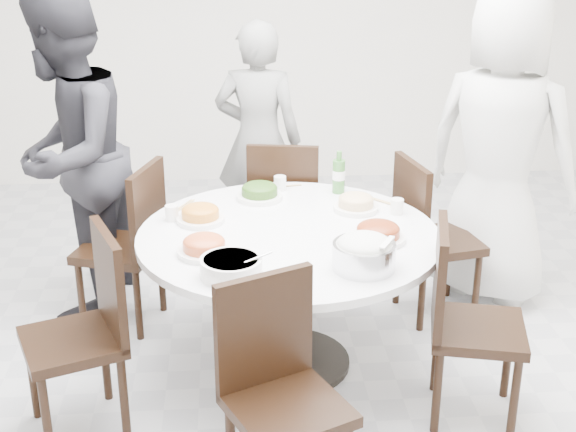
{
  "coord_description": "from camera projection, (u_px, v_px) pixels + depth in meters",
  "views": [
    {
      "loc": [
        -0.32,
        -3.59,
        2.31
      ],
      "look_at": [
        -0.03,
        0.08,
        0.82
      ],
      "focal_mm": 50.0,
      "sensor_mm": 36.0,
      "label": 1
    }
  ],
  "objects": [
    {
      "name": "floor",
      "position": [
        296.0,
        366.0,
        4.21
      ],
      "size": [
        6.0,
        6.0,
        0.01
      ],
      "primitive_type": "cube",
      "color": "silver",
      "rests_on": "ground"
    },
    {
      "name": "wall_back",
      "position": [
        264.0,
        14.0,
        6.45
      ],
      "size": [
        6.0,
        0.01,
        2.8
      ],
      "primitive_type": "cube",
      "color": "white",
      "rests_on": "ground"
    },
    {
      "name": "dining_table",
      "position": [
        289.0,
        300.0,
        4.09
      ],
      "size": [
        1.5,
        1.5,
        0.75
      ],
      "primitive_type": "cylinder",
      "color": "white",
      "rests_on": "floor"
    },
    {
      "name": "chair_ne",
      "position": [
        439.0,
        238.0,
        4.58
      ],
      "size": [
        0.5,
        0.5,
        0.95
      ],
      "primitive_type": "cube",
      "rotation": [
        0.0,
        0.0,
        1.78
      ],
      "color": "black",
      "rests_on": "floor"
    },
    {
      "name": "chair_n",
      "position": [
        286.0,
        210.0,
        4.98
      ],
      "size": [
        0.48,
        0.48,
        0.95
      ],
      "primitive_type": "cube",
      "rotation": [
        0.0,
        0.0,
        2.97
      ],
      "color": "black",
      "rests_on": "floor"
    },
    {
      "name": "chair_nw",
      "position": [
        119.0,
        246.0,
        4.48
      ],
      "size": [
        0.53,
        0.53,
        0.95
      ],
      "primitive_type": "cube",
      "rotation": [
        0.0,
        0.0,
        4.39
      ],
      "color": "black",
      "rests_on": "floor"
    },
    {
      "name": "chair_sw",
      "position": [
        72.0,
        338.0,
        3.55
      ],
      "size": [
        0.54,
        0.54,
        0.95
      ],
      "primitive_type": "cube",
      "rotation": [
        0.0,
        0.0,
        5.08
      ],
      "color": "black",
      "rests_on": "floor"
    },
    {
      "name": "chair_s",
      "position": [
        288.0,
        404.0,
        3.09
      ],
      "size": [
        0.56,
        0.56,
        0.95
      ],
      "primitive_type": "cube",
      "rotation": [
        0.0,
        0.0,
        6.72
      ],
      "color": "black",
      "rests_on": "floor"
    },
    {
      "name": "chair_se",
      "position": [
        478.0,
        325.0,
        3.65
      ],
      "size": [
        0.51,
        0.51,
        0.95
      ],
      "primitive_type": "cube",
      "rotation": [
        0.0,
        0.0,
        7.61
      ],
      "color": "black",
      "rests_on": "floor"
    },
    {
      "name": "diner_right",
      "position": [
        501.0,
        147.0,
        4.64
      ],
      "size": [
        1.09,
        1.04,
        1.87
      ],
      "primitive_type": "imported",
      "rotation": [
        0.0,
        0.0,
        2.47
      ],
      "color": "silver",
      "rests_on": "floor"
    },
    {
      "name": "diner_middle",
      "position": [
        258.0,
        141.0,
        5.27
      ],
      "size": [
        0.65,
        0.5,
        1.58
      ],
      "primitive_type": "imported",
      "rotation": [
        0.0,
        0.0,
        2.92
      ],
      "color": "black",
      "rests_on": "floor"
    },
    {
      "name": "diner_left",
      "position": [
        68.0,
        157.0,
        4.48
      ],
      "size": [
        0.87,
        1.03,
        1.87
      ],
      "primitive_type": "imported",
      "rotation": [
        0.0,
        0.0,
        4.52
      ],
      "color": "black",
      "rests_on": "floor"
    },
    {
      "name": "dish_greens",
      "position": [
        260.0,
        193.0,
        4.37
      ],
      "size": [
        0.25,
        0.25,
        0.07
      ],
      "primitive_type": "cylinder",
      "color": "white",
      "rests_on": "dining_table"
    },
    {
      "name": "dish_pale",
      "position": [
        356.0,
        205.0,
        4.22
      ],
      "size": [
        0.24,
        0.24,
        0.06
      ],
      "primitive_type": "cylinder",
      "color": "white",
      "rests_on": "dining_table"
    },
    {
      "name": "dish_orange",
      "position": [
        200.0,
        216.0,
        4.07
      ],
      "size": [
        0.24,
        0.24,
        0.07
      ],
      "primitive_type": "cylinder",
      "color": "white",
      "rests_on": "dining_table"
    },
    {
      "name": "dish_redbrown",
      "position": [
        378.0,
        234.0,
        3.85
      ],
      "size": [
        0.27,
        0.27,
        0.07
      ],
      "primitive_type": "cylinder",
      "color": "white",
      "rests_on": "dining_table"
    },
    {
      "name": "dish_tofu",
      "position": [
        204.0,
        248.0,
        3.7
      ],
      "size": [
        0.25,
        0.25,
        0.07
      ],
      "primitive_type": "cylinder",
      "color": "white",
      "rests_on": "dining_table"
    },
    {
      "name": "rice_bowl",
      "position": [
        364.0,
        256.0,
        3.55
      ],
      "size": [
        0.28,
        0.28,
        0.12
      ],
      "primitive_type": "cylinder",
      "color": "silver",
      "rests_on": "dining_table"
    },
    {
      "name": "soup_bowl",
      "position": [
        231.0,
        267.0,
        3.49
      ],
      "size": [
        0.27,
        0.27,
        0.08
      ],
      "primitive_type": "cylinder",
      "color": "white",
      "rests_on": "dining_table"
    },
    {
      "name": "beverage_bottle",
      "position": [
        339.0,
        172.0,
        4.44
      ],
      "size": [
        0.07,
        0.07,
        0.24
      ],
      "primitive_type": "cylinder",
      "color": "#35702D",
      "rests_on": "dining_table"
    },
    {
      "name": "tea_cups",
      "position": [
        280.0,
        183.0,
        4.51
      ],
      "size": [
        0.07,
        0.07,
        0.08
      ],
      "primitive_type": "cylinder",
      "color": "white",
      "rests_on": "dining_table"
    },
    {
      "name": "chopsticks",
      "position": [
        282.0,
        187.0,
        4.54
      ],
      "size": [
        0.24,
        0.04,
        0.01
      ],
      "primitive_type": null,
      "color": "tan",
      "rests_on": "dining_table"
    }
  ]
}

